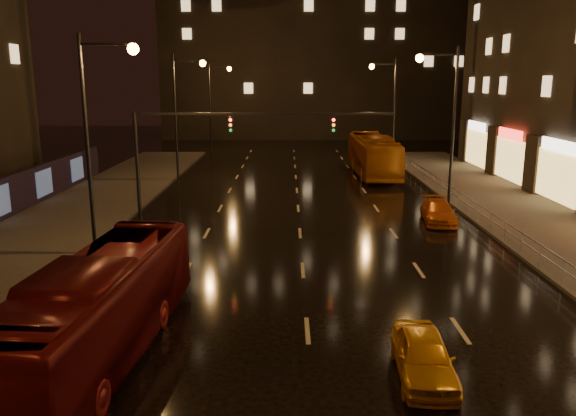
{
  "coord_description": "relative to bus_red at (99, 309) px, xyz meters",
  "views": [
    {
      "loc": [
        -0.61,
        -12.98,
        7.96
      ],
      "look_at": [
        -0.64,
        11.08,
        2.5
      ],
      "focal_mm": 35.0,
      "sensor_mm": 36.0,
      "label": 1
    }
  ],
  "objects": [
    {
      "name": "ground",
      "position": [
        6.11,
        17.82,
        -1.53
      ],
      "size": [
        140.0,
        140.0,
        0.0
      ],
      "primitive_type": "plane",
      "color": "black",
      "rests_on": "ground"
    },
    {
      "name": "taxi_far",
      "position": [
        14.11,
        16.24,
        -0.91
      ],
      "size": [
        2.18,
        4.43,
        1.24
      ],
      "primitive_type": "imported",
      "rotation": [
        0.0,
        0.0,
        -0.11
      ],
      "color": "#C95912",
      "rests_on": "ground"
    },
    {
      "name": "taxi_near",
      "position": [
        9.19,
        -1.13,
        -0.89
      ],
      "size": [
        1.72,
        3.8,
        1.27
      ],
      "primitive_type": "imported",
      "rotation": [
        0.0,
        0.0,
        -0.06
      ],
      "color": "orange",
      "rests_on": "ground"
    },
    {
      "name": "sidewalk_left",
      "position": [
        -7.39,
        12.82,
        -1.45
      ],
      "size": [
        7.0,
        70.0,
        0.15
      ],
      "primitive_type": "cube",
      "color": "#38332D",
      "rests_on": "ground"
    },
    {
      "name": "bus_red",
      "position": [
        0.0,
        0.0,
        0.0
      ],
      "size": [
        3.42,
        11.13,
        3.05
      ],
      "primitive_type": "imported",
      "rotation": [
        0.0,
        0.0,
        -0.08
      ],
      "color": "#610D0F",
      "rests_on": "ground"
    },
    {
      "name": "bus_curb",
      "position": [
        12.78,
        32.88,
        0.2
      ],
      "size": [
        3.03,
        12.4,
        3.45
      ],
      "primitive_type": "imported",
      "rotation": [
        0.0,
        0.0,
        0.01
      ],
      "color": "#AA5811",
      "rests_on": "ground"
    },
    {
      "name": "traffic_signal",
      "position": [
        1.05,
        17.82,
        3.21
      ],
      "size": [
        15.31,
        0.32,
        6.2
      ],
      "color": "black",
      "rests_on": "ground"
    },
    {
      "name": "railing_right",
      "position": [
        16.31,
        15.82,
        -0.63
      ],
      "size": [
        0.05,
        56.0,
        1.0
      ],
      "color": "#99999E",
      "rests_on": "sidewalk_right"
    },
    {
      "name": "building_distant",
      "position": [
        10.11,
        69.82,
        16.47
      ],
      "size": [
        44.0,
        16.0,
        36.0
      ],
      "primitive_type": "cube",
      "color": "black",
      "rests_on": "ground"
    },
    {
      "name": "sidewalk_right",
      "position": [
        19.61,
        12.82,
        -1.45
      ],
      "size": [
        7.0,
        70.0,
        0.15
      ],
      "primitive_type": "cube",
      "color": "#38332D",
      "rests_on": "ground"
    }
  ]
}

